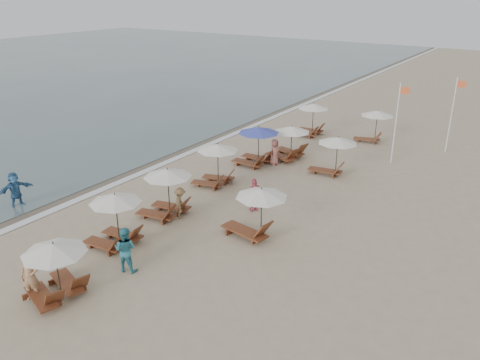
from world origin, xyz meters
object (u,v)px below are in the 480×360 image
Objects in this scene: lounger_station_6 at (310,119)px; beachgoer_far_b at (275,152)px; inland_station_2 at (374,121)px; lounger_station_0 at (54,270)px; lounger_station_4 at (255,145)px; lounger_station_5 at (287,143)px; inland_station_1 at (333,151)px; beachgoer_mid_b at (180,203)px; waterline_walker at (15,189)px; beachgoer_far_a at (254,195)px; beachgoer_near at (30,276)px; inland_station_0 at (253,210)px; lounger_station_3 at (215,163)px; flag_pole_near at (397,120)px; beachgoer_mid_a at (125,249)px; lounger_station_1 at (114,220)px.

lounger_station_6 is 6.81m from beachgoer_far_b.
lounger_station_0 is at bearing -97.16° from inland_station_2.
lounger_station_4 is 2.35m from lounger_station_5.
inland_station_1 is 9.78m from beachgoer_mid_b.
inland_station_2 reaches higher than waterline_walker.
beachgoer_far_b is (-2.44, 6.17, -0.03)m from beachgoer_far_a.
beachgoer_near is 1.15× the size of beachgoer_far_b.
waterline_walker is at bearing -161.45° from inland_station_0.
beachgoer_near is (0.87, -11.77, -0.33)m from lounger_station_3.
inland_station_1 is 3.62m from beachgoer_far_b.
lounger_station_6 reaches higher than beachgoer_far_a.
lounger_station_4 is 0.55× the size of flag_pole_near.
inland_station_2 is at bearing 91.38° from inland_station_0.
lounger_station_6 is 23.14m from beachgoer_near.
beachgoer_far_a is 0.34× the size of flag_pole_near.
lounger_station_5 reaches higher than beachgoer_near.
lounger_station_3 reaches higher than beachgoer_mid_b.
beachgoer_mid_b is at bearing -94.16° from beachgoer_mid_a.
lounger_station_6 is at bearing -8.04° from waterline_walker.
inland_station_0 is at bearing 65.85° from lounger_station_0.
beachgoer_mid_a is at bearing -104.95° from flag_pole_near.
inland_station_2 is 22.68m from waterline_walker.
lounger_station_0 is 1.51× the size of beachgoer_far_a.
lounger_station_1 is at bearing -108.24° from inland_station_1.
beachgoer_mid_b is (0.15, 7.67, -0.17)m from beachgoer_near.
flag_pole_near reaches higher than beachgoer_mid_b.
beachgoer_mid_b is (-3.78, -0.31, -0.51)m from inland_station_0.
lounger_station_6 reaches higher than inland_station_2.
lounger_station_3 is at bearing 62.55° from beachgoer_near.
lounger_station_4 is 1.53× the size of waterline_walker.
lounger_station_3 is 1.33× the size of beachgoer_near.
lounger_station_5 is 5.46m from lounger_station_6.
beachgoer_far_b is at bearing 91.52° from lounger_station_0.
lounger_station_0 is at bearing -163.24° from beachgoer_far_b.
lounger_station_5 reaches higher than waterline_walker.
inland_station_1 is (4.50, 1.06, 0.16)m from lounger_station_4.
beachgoer_mid_a is (-2.20, -20.96, -0.57)m from inland_station_2.
lounger_station_0 is 7.17m from beachgoer_mid_b.
lounger_station_6 reaches higher than beachgoer_mid_a.
beachgoer_near is at bearing -138.12° from lounger_station_0.
lounger_station_1 is 1.33× the size of beachgoer_near.
inland_station_2 is at bearing 78.72° from lounger_station_1.
lounger_station_4 is at bearing -31.41° from beachgoer_mid_b.
lounger_station_0 is at bearing -114.15° from inland_station_0.
beachgoer_far_a is 11.09m from flag_pole_near.
inland_station_0 and inland_station_1 have the same top height.
lounger_station_4 is 1.50× the size of beachgoer_mid_a.
lounger_station_5 is at bearing -117.47° from inland_station_2.
inland_station_1 is at bearing -120.84° from flag_pole_near.
lounger_station_5 is 15.61m from waterline_walker.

